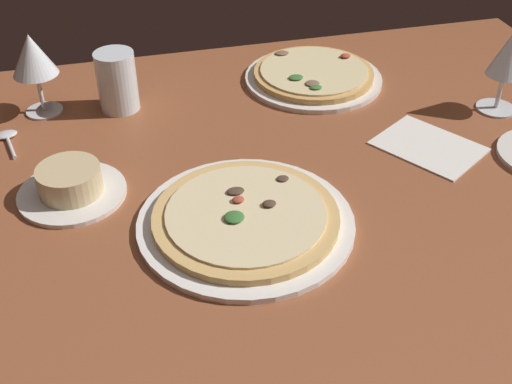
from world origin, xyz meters
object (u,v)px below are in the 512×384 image
(pizza_side, at_px, (313,75))
(wine_glass_far, at_px, (33,57))
(ramekin_on_saucer, at_px, (71,185))
(spoon, at_px, (7,138))
(pizza_main, at_px, (246,219))
(water_glass, at_px, (118,85))
(paper_menu, at_px, (429,146))
(wine_glass_near, at_px, (509,57))

(pizza_side, xyz_separation_m, wine_glass_far, (-0.54, 0.01, 0.10))
(ramekin_on_saucer, bearing_deg, spoon, 118.76)
(pizza_main, xyz_separation_m, water_glass, (-0.15, 0.41, 0.04))
(ramekin_on_saucer, height_order, paper_menu, ramekin_on_saucer)
(pizza_main, distance_m, wine_glass_near, 0.60)
(paper_menu, relative_size, spoon, 1.75)
(ramekin_on_saucer, height_order, wine_glass_far, wine_glass_far)
(water_glass, bearing_deg, paper_menu, -28.19)
(wine_glass_far, distance_m, wine_glass_near, 0.87)
(pizza_side, xyz_separation_m, water_glass, (-0.40, -0.02, 0.04))
(pizza_main, height_order, wine_glass_far, wine_glass_far)
(wine_glass_far, distance_m, water_glass, 0.16)
(ramekin_on_saucer, distance_m, spoon, 0.23)
(pizza_side, relative_size, wine_glass_near, 1.77)
(wine_glass_far, relative_size, water_glass, 1.37)
(wine_glass_near, xyz_separation_m, water_glass, (-0.70, 0.19, -0.06))
(pizza_main, height_order, paper_menu, pizza_main)
(pizza_main, height_order, ramekin_on_saucer, ramekin_on_saucer)
(wine_glass_far, height_order, water_glass, wine_glass_far)
(pizza_main, distance_m, spoon, 0.49)
(wine_glass_far, relative_size, wine_glass_near, 0.98)
(ramekin_on_saucer, xyz_separation_m, water_glass, (0.10, 0.26, 0.03))
(water_glass, distance_m, spoon, 0.22)
(pizza_side, xyz_separation_m, ramekin_on_saucer, (-0.50, -0.28, 0.01))
(ramekin_on_saucer, height_order, wine_glass_near, wine_glass_near)
(wine_glass_far, xyz_separation_m, paper_menu, (0.66, -0.30, -0.11))
(ramekin_on_saucer, relative_size, wine_glass_near, 1.07)
(wine_glass_far, bearing_deg, pizza_side, -0.70)
(water_glass, distance_m, paper_menu, 0.59)
(ramekin_on_saucer, relative_size, spoon, 1.74)
(water_glass, height_order, paper_menu, water_glass)
(pizza_side, height_order, water_glass, water_glass)
(water_glass, xyz_separation_m, spoon, (-0.21, -0.07, -0.05))
(pizza_main, distance_m, pizza_side, 0.49)
(pizza_main, distance_m, paper_menu, 0.39)
(wine_glass_near, bearing_deg, pizza_side, 146.55)
(paper_menu, bearing_deg, pizza_main, 166.91)
(pizza_side, height_order, wine_glass_far, wine_glass_far)
(spoon, bearing_deg, wine_glass_far, 53.49)
(water_glass, bearing_deg, wine_glass_near, -14.80)
(pizza_side, xyz_separation_m, wine_glass_near, (0.30, -0.20, 0.10))
(paper_menu, bearing_deg, ramekin_on_saucer, 146.20)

